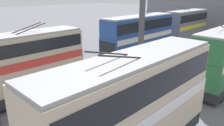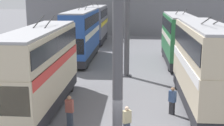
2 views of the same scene
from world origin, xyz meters
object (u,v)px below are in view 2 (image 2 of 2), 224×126
(person_by_left_row, at_px, (172,100))
(bus_right_mid, at_px, (82,32))
(bus_right_far, at_px, (96,22))
(bus_right_near, at_px, (40,64))
(person_aisle_foreground, at_px, (127,121))
(person_by_right_row, at_px, (70,110))
(bus_left_far, at_px, (178,36))
(bus_left_near, at_px, (204,61))

(person_by_left_row, bearing_deg, bus_right_mid, -109.42)
(bus_right_mid, xyz_separation_m, bus_right_far, (12.09, 0.00, -0.03))
(bus_right_near, xyz_separation_m, person_aisle_foreground, (-3.34, -5.41, -2.06))
(bus_right_far, height_order, person_by_right_row, bus_right_far)
(person_aisle_foreground, bearing_deg, bus_right_near, 25.96)
(bus_left_far, bearing_deg, bus_right_mid, 84.32)
(bus_right_near, bearing_deg, person_by_left_row, -91.28)
(person_by_right_row, bearing_deg, bus_left_near, -54.19)
(person_by_right_row, xyz_separation_m, person_aisle_foreground, (-1.01, -3.14, -0.08))
(person_aisle_foreground, bearing_deg, person_by_left_row, -72.03)
(person_by_right_row, relative_size, person_aisle_foreground, 1.09)
(person_by_left_row, bearing_deg, bus_right_near, -48.96)
(bus_right_far, relative_size, person_by_right_row, 5.29)
(bus_left_far, xyz_separation_m, person_by_left_row, (-13.94, 2.02, -1.97))
(bus_left_far, distance_m, bus_right_mid, 10.11)
(bus_right_near, xyz_separation_m, person_by_left_row, (-0.18, -8.03, -2.01))
(bus_left_near, distance_m, bus_right_near, 10.13)
(bus_left_near, height_order, bus_right_near, bus_left_near)
(person_aisle_foreground, bearing_deg, bus_right_far, -22.21)
(bus_left_near, distance_m, bus_right_far, 27.55)
(bus_right_far, distance_m, person_aisle_foreground, 30.75)
(bus_left_near, distance_m, person_by_left_row, 3.24)
(bus_left_near, xyz_separation_m, person_by_right_row, (-3.54, 7.78, -2.08))
(person_by_left_row, distance_m, person_aisle_foreground, 4.11)
(bus_left_far, xyz_separation_m, person_by_right_row, (-16.10, 7.78, -1.94))
(person_aisle_foreground, bearing_deg, person_by_right_row, 39.86)
(bus_left_far, distance_m, bus_right_near, 17.04)
(bus_right_near, bearing_deg, bus_right_far, 0.00)
(bus_right_near, height_order, bus_right_far, bus_right_far)
(bus_left_far, bearing_deg, person_by_left_row, 171.75)
(bus_right_near, distance_m, person_aisle_foreground, 6.69)
(bus_left_far, relative_size, person_by_right_row, 5.48)
(bus_right_near, relative_size, person_by_right_row, 6.04)
(bus_right_near, xyz_separation_m, bus_right_far, (26.85, 0.00, 0.08))
(person_by_left_row, xyz_separation_m, person_aisle_foreground, (-3.16, 2.62, -0.05))
(bus_right_near, distance_m, person_by_right_row, 3.81)
(bus_right_mid, bearing_deg, bus_left_near, -143.44)
(bus_right_near, bearing_deg, bus_left_far, -36.15)
(bus_left_near, xyz_separation_m, bus_right_mid, (13.56, 10.05, 0.00))
(bus_right_mid, bearing_deg, person_by_left_row, -151.74)
(bus_right_near, bearing_deg, person_by_right_row, -135.73)
(bus_right_near, bearing_deg, bus_right_mid, -0.00)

